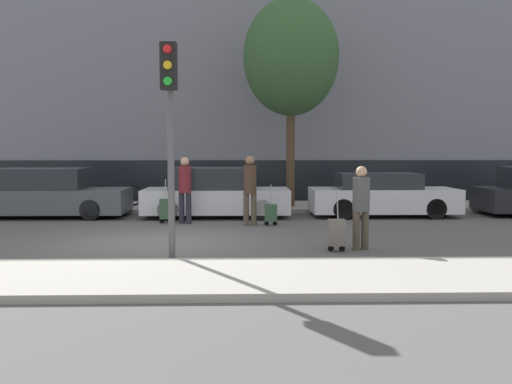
# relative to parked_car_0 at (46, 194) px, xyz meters

# --- Properties ---
(ground_plane) EXTENTS (80.00, 80.00, 0.00)m
(ground_plane) POSITION_rel_parked_car_0_xyz_m (3.96, -4.63, -0.68)
(ground_plane) COLOR #565451
(sidewalk_near) EXTENTS (28.00, 2.50, 0.12)m
(sidewalk_near) POSITION_rel_parked_car_0_xyz_m (3.96, -8.38, -0.62)
(sidewalk_near) COLOR #A39E93
(sidewalk_near) RESTS_ON ground_plane
(sidewalk_far) EXTENTS (28.00, 3.00, 0.12)m
(sidewalk_far) POSITION_rel_parked_car_0_xyz_m (3.96, 2.37, -0.62)
(sidewalk_far) COLOR #A39E93
(sidewalk_far) RESTS_ON ground_plane
(building_facade) EXTENTS (28.00, 3.21, 10.39)m
(building_facade) POSITION_rel_parked_car_0_xyz_m (3.96, 6.15, 4.51)
(building_facade) COLOR slate
(building_facade) RESTS_ON ground_plane
(parked_car_0) EXTENTS (4.66, 1.82, 1.45)m
(parked_car_0) POSITION_rel_parked_car_0_xyz_m (0.00, 0.00, 0.00)
(parked_car_0) COLOR #4C5156
(parked_car_0) RESTS_ON ground_plane
(parked_car_1) EXTENTS (4.29, 1.85, 1.47)m
(parked_car_1) POSITION_rel_parked_car_0_xyz_m (4.99, -0.09, 0.00)
(parked_car_1) COLOR silver
(parked_car_1) RESTS_ON ground_plane
(parked_car_2) EXTENTS (4.32, 1.73, 1.30)m
(parked_car_2) POSITION_rel_parked_car_0_xyz_m (9.99, -0.05, -0.06)
(parked_car_2) COLOR silver
(parked_car_2) RESTS_ON ground_plane
(pedestrian_left) EXTENTS (0.35, 0.34, 1.80)m
(pedestrian_left) POSITION_rel_parked_car_0_xyz_m (4.25, -1.60, 0.35)
(pedestrian_left) COLOR #23232D
(pedestrian_left) RESTS_ON ground_plane
(trolley_left) EXTENTS (0.34, 0.29, 1.20)m
(trolley_left) POSITION_rel_parked_car_0_xyz_m (3.72, -1.48, -0.29)
(trolley_left) COLOR #335138
(trolley_left) RESTS_ON ground_plane
(pedestrian_center) EXTENTS (0.35, 0.34, 1.84)m
(pedestrian_center) POSITION_rel_parked_car_0_xyz_m (6.00, -2.02, 0.38)
(pedestrian_center) COLOR #4C4233
(pedestrian_center) RESTS_ON ground_plane
(trolley_center) EXTENTS (0.34, 0.29, 1.10)m
(trolley_center) POSITION_rel_parked_car_0_xyz_m (6.55, -2.05, -0.34)
(trolley_center) COLOR #335138
(trolley_center) RESTS_ON ground_plane
(pedestrian_right) EXTENTS (0.34, 0.34, 1.68)m
(pedestrian_right) POSITION_rel_parked_car_0_xyz_m (8.17, -5.71, 0.28)
(pedestrian_right) COLOR #4C4233
(pedestrian_right) RESTS_ON ground_plane
(trolley_right) EXTENTS (0.34, 0.29, 1.18)m
(trolley_right) POSITION_rel_parked_car_0_xyz_m (7.65, -5.90, -0.30)
(trolley_right) COLOR slate
(trolley_right) RESTS_ON ground_plane
(traffic_light) EXTENTS (0.28, 0.47, 3.83)m
(traffic_light) POSITION_rel_parked_car_0_xyz_m (4.53, -6.99, 2.05)
(traffic_light) COLOR #515154
(traffic_light) RESTS_ON ground_plane
(parked_bicycle) EXTENTS (1.77, 0.06, 0.96)m
(parked_bicycle) POSITION_rel_parked_car_0_xyz_m (1.62, 2.08, -0.18)
(parked_bicycle) COLOR black
(parked_bicycle) RESTS_ON sidewalk_far
(bare_tree_near_crossing) EXTENTS (3.12, 3.12, 6.80)m
(bare_tree_near_crossing) POSITION_rel_parked_car_0_xyz_m (7.40, 1.80, 4.32)
(bare_tree_near_crossing) COLOR #4C3826
(bare_tree_near_crossing) RESTS_ON sidewalk_far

